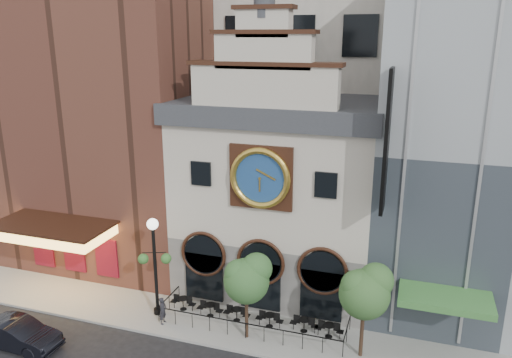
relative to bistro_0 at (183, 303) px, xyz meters
The scene contains 17 objects.
ground 5.37m from the bistro_0, 31.68° to the right, with size 120.00×120.00×0.00m, color black.
sidewalk 4.58m from the bistro_0, ahead, with size 44.00×5.00×0.15m, color gray.
clock_building 9.10m from the bistro_0, 47.92° to the left, with size 12.60×8.78×18.65m.
theater_building 16.33m from the bistro_0, 139.77° to the left, with size 14.00×15.60×25.00m.
retail_building 21.21m from the bistro_0, 22.29° to the left, with size 14.00×14.40×20.00m.
cafe_railing 4.55m from the bistro_0, ahead, with size 10.60×2.60×0.90m, color black, non-canonical shape.
bistro_0 is the anchor object (origin of this frame).
bistro_1 1.84m from the bistro_0, ahead, with size 1.58×0.68×0.90m.
bistro_2 3.49m from the bistro_0, ahead, with size 1.58×0.68×0.90m.
bistro_3 5.47m from the bistro_0, ahead, with size 1.58×0.68×0.90m.
bistro_4 7.43m from the bistro_0, ahead, with size 1.58×0.68×0.90m.
bistro_5 8.85m from the bistro_0, ahead, with size 1.58×0.68×0.90m.
car_left 9.01m from the bistro_0, 138.78° to the right, with size 1.66×4.75×1.57m, color black.
pedestrian 1.78m from the bistro_0, 104.27° to the right, with size 0.59×0.39×1.61m, color black.
lamppost 3.59m from the bistro_0, 144.94° to the right, with size 1.85×1.06×6.01m.
tree_left 5.75m from the bistro_0, 17.20° to the right, with size 2.54×2.45×4.90m.
tree_right 11.28m from the bistro_0, ahead, with size 2.65×2.55×5.11m.
Camera 1 is at (7.94, -21.15, 16.14)m, focal length 35.00 mm.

